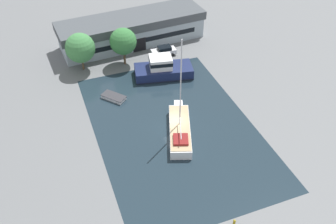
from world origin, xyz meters
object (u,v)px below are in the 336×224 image
Objects in this scene: parked_car at (164,51)px; small_dinghy at (114,97)px; warehouse_building at (132,30)px; motor_cruiser at (163,69)px; sailboat_moored at (180,129)px; quay_tree_by_water at (80,48)px; quay_tree_near_building at (123,41)px.

parked_car is 14.58m from small_dinghy.
motor_cruiser is at bearing -87.17° from warehouse_building.
sailboat_moored is 3.56× the size of small_dinghy.
motor_cruiser is at bearing 98.96° from sailboat_moored.
parked_car is at bearing -0.97° from small_dinghy.
quay_tree_by_water reaches higher than small_dinghy.
motor_cruiser is (11.68, -6.44, -2.74)m from quay_tree_by_water.
quay_tree_by_water is (-6.89, 0.81, -0.24)m from quay_tree_near_building.
sailboat_moored is 1.40× the size of motor_cruiser.
sailboat_moored is at bearing 167.59° from parked_car.
sailboat_moored is at bearing -96.34° from warehouse_building.
quay_tree_by_water is (-10.26, -5.91, 1.47)m from warehouse_building.
quay_tree_near_building reaches higher than warehouse_building.
motor_cruiser reaches higher than small_dinghy.
sailboat_moored reaches higher than quay_tree_by_water.
small_dinghy is (-4.18, -8.82, -3.96)m from quay_tree_near_building.
parked_car is (14.04, -0.46, -3.17)m from quay_tree_by_water.
quay_tree_by_water is 0.65× the size of motor_cruiser.
small_dinghy is at bearing -115.36° from quay_tree_near_building.
warehouse_building is 4.15× the size of quay_tree_near_building.
warehouse_building is 11.93m from quay_tree_by_water.
motor_cruiser is at bearing -49.58° from quay_tree_near_building.
motor_cruiser is at bearing -20.37° from small_dinghy.
parked_car is 0.44× the size of motor_cruiser.
quay_tree_near_building is 1.66× the size of small_dinghy.
warehouse_building reaches higher than small_dinghy.
quay_tree_by_water is 13.62m from motor_cruiser.
parked_car is (7.15, 0.35, -3.41)m from quay_tree_near_building.
parked_car is at bearing -9.86° from motor_cruiser.
quay_tree_near_building is at bearing 94.49° from parked_car.
parked_car is 6.44m from motor_cruiser.
quay_tree_near_building reaches higher than parked_car.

